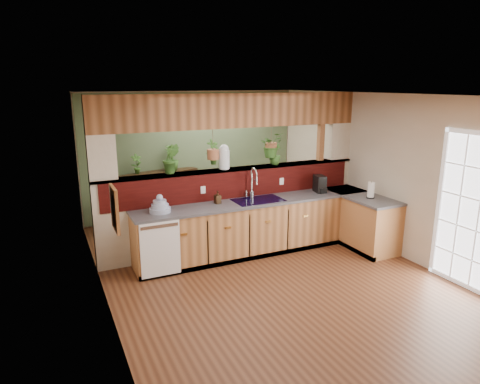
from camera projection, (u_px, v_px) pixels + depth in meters
name	position (u px, v px, depth m)	size (l,w,h in m)	color
ground	(273.00, 277.00, 6.24)	(4.60, 7.00, 0.01)	#4F2B18
ceiling	(277.00, 95.00, 5.60)	(4.60, 7.00, 0.01)	brown
wall_back	(193.00, 154.00, 9.00)	(4.60, 0.02, 2.60)	beige
wall_left	(103.00, 212.00, 4.98)	(0.02, 7.00, 2.60)	beige
wall_right	(400.00, 176.00, 6.86)	(0.02, 7.00, 2.60)	beige
pass_through_partition	(236.00, 179.00, 7.14)	(4.60, 0.21, 2.60)	beige
pass_through_ledge	(235.00, 169.00, 7.09)	(4.60, 0.21, 0.04)	brown
header_beam	(235.00, 111.00, 6.85)	(4.60, 0.15, 0.55)	brown
sage_backwall	(193.00, 154.00, 8.98)	(4.55, 0.02, 2.55)	#506847
countertop	(292.00, 223.00, 7.24)	(4.14, 1.52, 0.90)	#9C6335
dishwasher	(160.00, 249.00, 6.11)	(0.58, 0.03, 0.82)	white
navy_sink	(258.00, 205.00, 7.00)	(0.82, 0.50, 0.18)	black
french_door	(468.00, 213.00, 5.77)	(0.06, 1.02, 2.16)	white
framed_print	(115.00, 209.00, 4.23)	(0.04, 0.35, 0.45)	#9C6335
faucet	(253.00, 182.00, 7.03)	(0.22, 0.23, 0.52)	#B7B7B2
dish_stack	(160.00, 207.00, 6.30)	(0.32, 0.32, 0.28)	#9AA6C8
soap_dispenser	(218.00, 197.00, 6.76)	(0.09, 0.09, 0.20)	#382514
coffee_maker	(320.00, 185.00, 7.45)	(0.16, 0.26, 0.29)	black
paper_towel	(371.00, 190.00, 7.08)	(0.13, 0.13, 0.29)	black
glass_jar	(224.00, 157.00, 6.96)	(0.18, 0.18, 0.40)	silver
ledge_plant_left	(171.00, 159.00, 6.59)	(0.26, 0.21, 0.47)	#2B551D
ledge_plant_right	(275.00, 154.00, 7.35)	(0.21, 0.21, 0.37)	#2B551D
hanging_plant_a	(213.00, 144.00, 6.82)	(0.25, 0.20, 0.53)	brown
hanging_plant_b	(271.00, 134.00, 7.23)	(0.45, 0.42, 0.55)	brown
shelving_console	(160.00, 198.00, 8.65)	(1.62, 0.43, 1.08)	black
shelf_plant_a	(137.00, 164.00, 8.29)	(0.21, 0.14, 0.39)	#2B551D
shelf_plant_b	(172.00, 158.00, 8.56)	(0.29, 0.29, 0.51)	#2B551D
floor_plant	(239.00, 207.00, 8.59)	(0.61, 0.53, 0.68)	#2B551D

